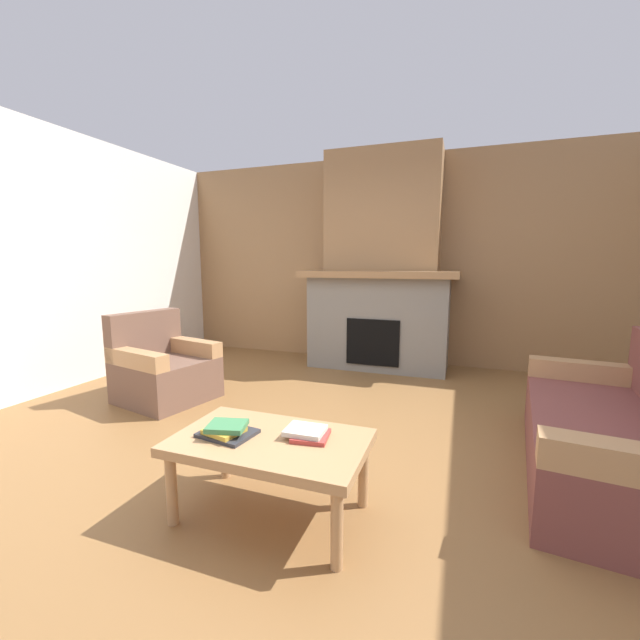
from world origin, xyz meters
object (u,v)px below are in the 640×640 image
fireplace (380,276)px  couch (618,436)px  armchair (163,370)px  coffee_table (270,448)px

fireplace → couch: 3.06m
couch → armchair: (-3.65, 0.24, 0.01)m
fireplace → couch: size_ratio=1.43×
coffee_table → fireplace: bearing=91.4°
couch → coffee_table: (-1.84, -1.02, 0.09)m
couch → armchair: bearing=176.2°
fireplace → coffee_table: size_ratio=2.70×
armchair → couch: bearing=-3.8°
fireplace → couch: (1.92, -2.22, -0.88)m
armchair → coffee_table: armchair is taller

